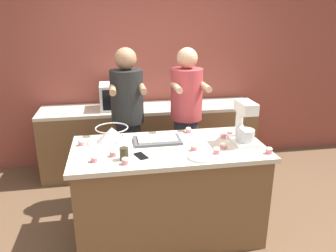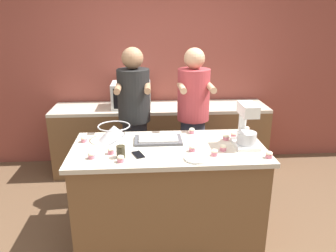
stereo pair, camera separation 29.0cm
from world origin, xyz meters
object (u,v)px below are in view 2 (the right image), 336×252
cupcake_4 (84,139)px  cupcake_8 (215,152)px  person_right (193,122)px  baking_tray (158,139)px  microwave_oven (131,95)px  cupcake_2 (234,135)px  cupcake_9 (192,148)px  mixing_bowl (114,132)px  cupcake_5 (111,150)px  cupcake_1 (226,137)px  cupcake_7 (192,131)px  cupcake_10 (247,129)px  person_left (135,123)px  drinking_glass (121,152)px  cupcake_6 (121,159)px  cell_phone (138,155)px  stand_mixer (246,128)px  small_plate (197,158)px  cupcake_11 (269,154)px

cupcake_4 → cupcake_8: bearing=-18.9°
person_right → baking_tray: (-0.41, -0.57, 0.03)m
microwave_oven → cupcake_2: bearing=-51.0°
microwave_oven → cupcake_9: bearing=-69.7°
mixing_bowl → cupcake_8: mixing_bowl is taller
cupcake_2 → cupcake_5: (-1.14, -0.31, 0.00)m
cupcake_1 → cupcake_7: (-0.30, 0.20, 0.00)m
mixing_bowl → cupcake_4: size_ratio=5.22×
mixing_bowl → cupcake_10: mixing_bowl is taller
person_left → drinking_glass: 0.92m
person_right → cupcake_6: person_right is taller
cupcake_6 → cupcake_10: same height
cupcake_4 → person_right: bearing=26.3°
cupcake_7 → person_right: bearing=80.3°
cupcake_9 → drinking_glass: bearing=-172.0°
person_right → cupcake_9: person_right is taller
cupcake_6 → mixing_bowl: bearing=100.2°
microwave_oven → cupcake_5: microwave_oven is taller
cell_phone → cupcake_2: size_ratio=2.73×
baking_tray → drinking_glass: (-0.32, -0.34, 0.03)m
person_left → stand_mixer: size_ratio=4.37×
small_plate → cupcake_4: 1.09m
stand_mixer → drinking_glass: bearing=-170.5°
drinking_glass → cupcake_10: size_ratio=1.75×
microwave_oven → cupcake_8: size_ratio=8.46×
mixing_bowl → cell_phone: 0.46m
stand_mixer → cupcake_9: size_ratio=6.71×
cupcake_4 → cupcake_9: 1.01m
cupcake_1 → cupcake_11: size_ratio=1.00×
mixing_bowl → cupcake_7: bearing=8.2°
cupcake_9 → cupcake_10: 0.76m
drinking_glass → cupcake_4: bearing=134.3°
cupcake_10 → cupcake_11: (-0.00, -0.63, 0.00)m
stand_mixer → cupcake_2: bearing=103.4°
person_left → mixing_bowl: person_left is taller
person_left → cupcake_6: (-0.08, -1.00, 0.03)m
cupcake_8 → mixing_bowl: bearing=153.0°
cupcake_11 → cupcake_2: bearing=109.5°
small_plate → person_left: bearing=118.3°
drinking_glass → cupcake_6: 0.09m
mixing_bowl → small_plate: size_ratio=1.44×
cupcake_7 → microwave_oven: bearing=119.7°
cupcake_11 → person_right: bearing=115.9°
cupcake_1 → cupcake_6: bearing=-156.0°
mixing_bowl → cupcake_2: 1.14m
mixing_bowl → cupcake_4: (-0.28, -0.05, -0.04)m
small_plate → cupcake_5: cupcake_5 is taller
cupcake_4 → cupcake_7: bearing=8.8°
cupcake_2 → cupcake_7: size_ratio=1.00×
baking_tray → cupcake_7: bearing=29.1°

